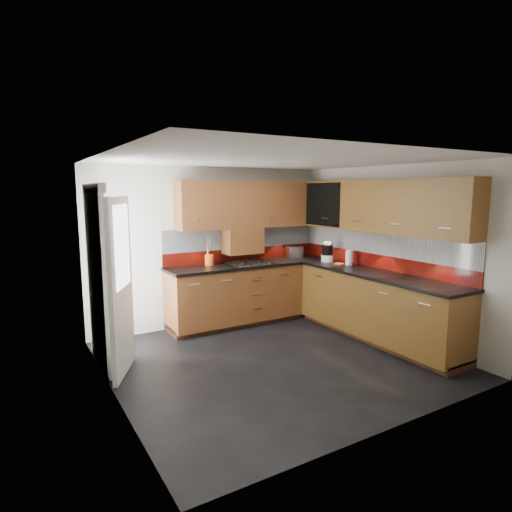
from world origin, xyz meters
TOP-DOWN VIEW (x-y plane):
  - room at (0.00, 0.00)m, footprint 4.00×3.80m
  - base_cabinets at (1.07, 0.72)m, footprint 2.70×3.20m
  - countertop at (1.05, 0.70)m, footprint 2.72×3.22m
  - backsplash at (1.28, 0.93)m, footprint 2.70×3.20m
  - upper_cabinets at (1.23, 0.78)m, footprint 2.50×3.20m
  - extractor_hood at (0.45, 1.64)m, footprint 0.60×0.33m
  - glass_cabinet at (1.71, 1.07)m, footprint 0.32×0.80m
  - back_door at (-1.78, 0.75)m, footprint 0.42×1.19m
  - gas_hob at (0.45, 1.47)m, footprint 0.56×0.49m
  - utensil_pot at (-0.13, 1.63)m, footprint 0.13×0.13m
  - toaster at (1.44, 1.62)m, footprint 0.29×0.20m
  - food_processor at (1.63, 1.00)m, footprint 0.19×0.19m
  - paper_towel at (1.72, 0.60)m, footprint 0.13×0.13m
  - orange_cloth at (1.61, 0.70)m, footprint 0.16×0.15m

SIDE VIEW (x-z plane):
  - base_cabinets at x=1.07m, z-range -0.04..0.91m
  - countertop at x=1.05m, z-range 0.90..0.94m
  - orange_cloth at x=1.61m, z-range 0.94..0.95m
  - gas_hob at x=0.45m, z-range 0.93..0.98m
  - toaster at x=1.44m, z-range 0.94..1.13m
  - back_door at x=-1.78m, z-range 0.01..2.05m
  - utensil_pot at x=-0.13m, z-range 0.81..1.27m
  - paper_towel at x=1.72m, z-range 0.94..1.17m
  - food_processor at x=1.63m, z-range 0.93..1.24m
  - backsplash at x=1.28m, z-range 0.94..1.48m
  - extractor_hood at x=0.45m, z-range 1.08..1.48m
  - room at x=0.00m, z-range 0.18..2.82m
  - upper_cabinets at x=1.23m, z-range 1.48..2.20m
  - glass_cabinet at x=1.71m, z-range 1.54..2.20m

